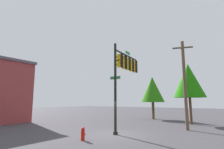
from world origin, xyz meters
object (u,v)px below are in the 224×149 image
Objects in this scene: tree_near at (152,90)px; utility_pole at (185,83)px; signal_pole_assembly at (125,69)px; tree_mid at (189,81)px; fire_hydrant at (83,134)px.

utility_pole is at bearing -139.39° from tree_near.
signal_pole_assembly is 1.19× the size of tree_near.
fire_hydrant is at bearing 163.54° from tree_mid.
utility_pole is 1.33× the size of tree_near.
utility_pole reaches higher than signal_pole_assembly.
utility_pole reaches higher than fire_hydrant.
fire_hydrant is 0.14× the size of tree_near.
signal_pole_assembly is 0.89× the size of utility_pole.
utility_pole is 10.10m from fire_hydrant.
tree_near is at bearing 6.97° from fire_hydrant.
tree_mid is (4.44, 0.65, 0.67)m from utility_pole.
utility_pole is 4.54m from tree_mid.
signal_pole_assembly reaches higher than fire_hydrant.
signal_pole_assembly is at bearing -168.57° from tree_near.
tree_near reaches higher than fire_hydrant.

